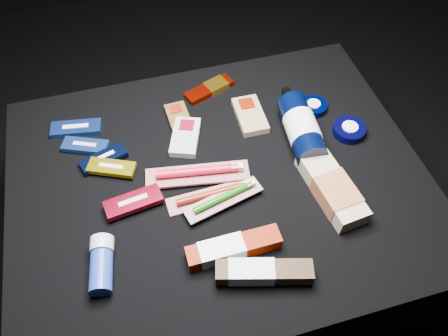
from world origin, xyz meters
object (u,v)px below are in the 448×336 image
object	(u,v)px
bodywash_bottle	(332,188)
deodorant_stick	(101,264)
lotion_bottle	(301,128)
toothpaste_carton_red	(229,249)

from	to	relation	value
bodywash_bottle	deodorant_stick	distance (m)	0.53
deodorant_stick	lotion_bottle	bearing A→B (deg)	31.25
bodywash_bottle	deodorant_stick	bearing A→B (deg)	178.47
lotion_bottle	deodorant_stick	distance (m)	0.56
deodorant_stick	bodywash_bottle	bearing A→B (deg)	13.09
toothpaste_carton_red	deodorant_stick	bearing A→B (deg)	171.44
bodywash_bottle	deodorant_stick	size ratio (longest dim) A/B	1.84
bodywash_bottle	toothpaste_carton_red	distance (m)	0.28
toothpaste_carton_red	lotion_bottle	bearing A→B (deg)	44.05
lotion_bottle	deodorant_stick	size ratio (longest dim) A/B	2.01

